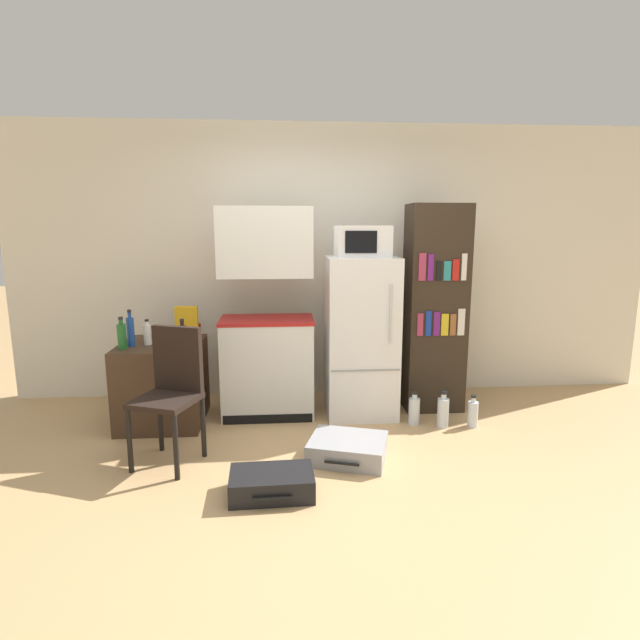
{
  "coord_description": "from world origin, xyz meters",
  "views": [
    {
      "loc": [
        -0.36,
        -3.0,
        1.68
      ],
      "look_at": [
        -0.07,
        0.85,
        0.96
      ],
      "focal_mm": 28.0,
      "sensor_mm": 36.0,
      "label": 1
    }
  ],
  "objects_px": {
    "kitchen_hutch": "(267,323)",
    "suitcase_small_flat": "(272,483)",
    "side_table": "(163,383)",
    "water_bottle_back": "(473,413)",
    "cereal_box": "(187,323)",
    "water_bottle_middle": "(443,412)",
    "bookshelf": "(435,309)",
    "bottle_green_tall": "(122,336)",
    "chair": "(172,383)",
    "bottle_wine_dark": "(183,337)",
    "refrigerator": "(361,337)",
    "bottle_ketchup_red": "(196,329)",
    "bottle_milk_white": "(147,334)",
    "water_bottle_front": "(414,410)",
    "microwave": "(362,241)",
    "bottle_blue_soda": "(131,331)",
    "suitcase_large_flat": "(348,449)"
  },
  "relations": [
    {
      "from": "kitchen_hutch",
      "to": "suitcase_small_flat",
      "type": "distance_m",
      "value": 1.62
    },
    {
      "from": "side_table",
      "to": "kitchen_hutch",
      "type": "distance_m",
      "value": 1.04
    },
    {
      "from": "water_bottle_back",
      "to": "cereal_box",
      "type": "bearing_deg",
      "value": 170.31
    },
    {
      "from": "suitcase_small_flat",
      "to": "water_bottle_middle",
      "type": "distance_m",
      "value": 1.75
    },
    {
      "from": "suitcase_small_flat",
      "to": "kitchen_hutch",
      "type": "bearing_deg",
      "value": 90.33
    },
    {
      "from": "side_table",
      "to": "kitchen_hutch",
      "type": "xyz_separation_m",
      "value": [
        0.9,
        0.12,
        0.49
      ]
    },
    {
      "from": "bookshelf",
      "to": "water_bottle_back",
      "type": "distance_m",
      "value": 0.99
    },
    {
      "from": "bottle_green_tall",
      "to": "chair",
      "type": "bearing_deg",
      "value": -47.59
    },
    {
      "from": "chair",
      "to": "kitchen_hutch",
      "type": "bearing_deg",
      "value": 73.32
    },
    {
      "from": "kitchen_hutch",
      "to": "bottle_wine_dark",
      "type": "height_order",
      "value": "kitchen_hutch"
    },
    {
      "from": "refrigerator",
      "to": "bottle_ketchup_red",
      "type": "bearing_deg",
      "value": 172.21
    },
    {
      "from": "water_bottle_back",
      "to": "bottle_ketchup_red",
      "type": "bearing_deg",
      "value": 165.91
    },
    {
      "from": "bookshelf",
      "to": "bottle_milk_white",
      "type": "height_order",
      "value": "bookshelf"
    },
    {
      "from": "suitcase_small_flat",
      "to": "water_bottle_front",
      "type": "xyz_separation_m",
      "value": [
        1.2,
        1.07,
        0.05
      ]
    },
    {
      "from": "suitcase_small_flat",
      "to": "water_bottle_middle",
      "type": "relative_size",
      "value": 1.7
    },
    {
      "from": "refrigerator",
      "to": "cereal_box",
      "type": "distance_m",
      "value": 1.54
    },
    {
      "from": "side_table",
      "to": "chair",
      "type": "distance_m",
      "value": 0.81
    },
    {
      "from": "kitchen_hutch",
      "to": "bookshelf",
      "type": "xyz_separation_m",
      "value": [
        1.53,
        0.06,
        0.1
      ]
    },
    {
      "from": "cereal_box",
      "to": "water_bottle_front",
      "type": "height_order",
      "value": "cereal_box"
    },
    {
      "from": "bottle_ketchup_red",
      "to": "chair",
      "type": "height_order",
      "value": "chair"
    },
    {
      "from": "bottle_milk_white",
      "to": "water_bottle_back",
      "type": "relative_size",
      "value": 0.77
    },
    {
      "from": "refrigerator",
      "to": "microwave",
      "type": "relative_size",
      "value": 3.11
    },
    {
      "from": "cereal_box",
      "to": "chair",
      "type": "xyz_separation_m",
      "value": [
        0.04,
        -0.84,
        -0.28
      ]
    },
    {
      "from": "bottle_blue_soda",
      "to": "bookshelf",
      "type": "bearing_deg",
      "value": 5.66
    },
    {
      "from": "bottle_wine_dark",
      "to": "water_bottle_back",
      "type": "distance_m",
      "value": 2.5
    },
    {
      "from": "water_bottle_back",
      "to": "bottle_blue_soda",
      "type": "bearing_deg",
      "value": 175.35
    },
    {
      "from": "water_bottle_front",
      "to": "water_bottle_middle",
      "type": "bearing_deg",
      "value": -18.52
    },
    {
      "from": "refrigerator",
      "to": "water_bottle_middle",
      "type": "bearing_deg",
      "value": -30.38
    },
    {
      "from": "bottle_wine_dark",
      "to": "bookshelf",
      "type": "bearing_deg",
      "value": 11.81
    },
    {
      "from": "bottle_milk_white",
      "to": "cereal_box",
      "type": "distance_m",
      "value": 0.34
    },
    {
      "from": "bottle_green_tall",
      "to": "bottle_milk_white",
      "type": "relative_size",
      "value": 1.22
    },
    {
      "from": "water_bottle_back",
      "to": "refrigerator",
      "type": "bearing_deg",
      "value": 156.38
    },
    {
      "from": "bottle_ketchup_red",
      "to": "bottle_blue_soda",
      "type": "xyz_separation_m",
      "value": [
        -0.47,
        -0.37,
        0.07
      ]
    },
    {
      "from": "refrigerator",
      "to": "bottle_ketchup_red",
      "type": "xyz_separation_m",
      "value": [
        -1.49,
        0.2,
        0.05
      ]
    },
    {
      "from": "side_table",
      "to": "bottle_blue_soda",
      "type": "height_order",
      "value": "bottle_blue_soda"
    },
    {
      "from": "water_bottle_back",
      "to": "bottle_wine_dark",
      "type": "bearing_deg",
      "value": 179.11
    },
    {
      "from": "bottle_green_tall",
      "to": "cereal_box",
      "type": "bearing_deg",
      "value": 31.17
    },
    {
      "from": "bottle_milk_white",
      "to": "cereal_box",
      "type": "xyz_separation_m",
      "value": [
        0.3,
        0.14,
        0.06
      ]
    },
    {
      "from": "microwave",
      "to": "cereal_box",
      "type": "distance_m",
      "value": 1.68
    },
    {
      "from": "bottle_blue_soda",
      "to": "refrigerator",
      "type": "bearing_deg",
      "value": 4.82
    },
    {
      "from": "chair",
      "to": "water_bottle_front",
      "type": "distance_m",
      "value": 2.04
    },
    {
      "from": "water_bottle_back",
      "to": "suitcase_small_flat",
      "type": "bearing_deg",
      "value": -149.88
    },
    {
      "from": "bottle_ketchup_red",
      "to": "kitchen_hutch",
      "type": "bearing_deg",
      "value": -14.01
    },
    {
      "from": "bottle_wine_dark",
      "to": "water_bottle_front",
      "type": "height_order",
      "value": "bottle_wine_dark"
    },
    {
      "from": "bottle_wine_dark",
      "to": "kitchen_hutch",
      "type": "bearing_deg",
      "value": 31.39
    },
    {
      "from": "side_table",
      "to": "suitcase_large_flat",
      "type": "height_order",
      "value": "side_table"
    },
    {
      "from": "suitcase_large_flat",
      "to": "water_bottle_front",
      "type": "xyz_separation_m",
      "value": [
        0.66,
        0.61,
        0.05
      ]
    },
    {
      "from": "refrigerator",
      "to": "suitcase_small_flat",
      "type": "height_order",
      "value": "refrigerator"
    },
    {
      "from": "kitchen_hutch",
      "to": "refrigerator",
      "type": "bearing_deg",
      "value": -2.83
    },
    {
      "from": "bottle_wine_dark",
      "to": "microwave",
      "type": "bearing_deg",
      "value": 13.51
    }
  ]
}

